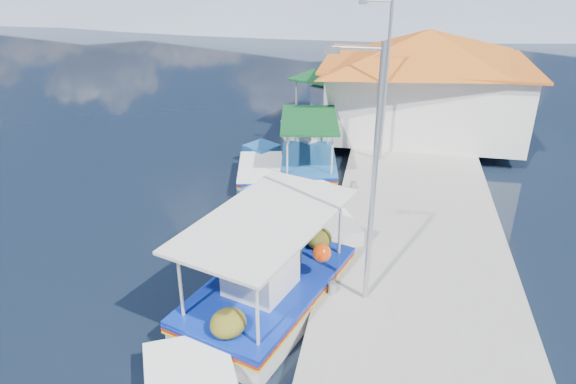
# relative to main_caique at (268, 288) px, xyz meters

# --- Properties ---
(ground) EXTENTS (160.00, 160.00, 0.00)m
(ground) POSITION_rel_main_caique_xyz_m (-2.25, -1.84, -0.55)
(ground) COLOR black
(ground) RESTS_ON ground
(quay) EXTENTS (5.00, 44.00, 0.50)m
(quay) POSITION_rel_main_caique_xyz_m (3.65, 4.16, -0.30)
(quay) COLOR gray
(quay) RESTS_ON ground
(bollards) EXTENTS (0.20, 17.20, 0.30)m
(bollards) POSITION_rel_main_caique_xyz_m (1.55, 3.41, 0.10)
(bollards) COLOR #A5A8AD
(bollards) RESTS_ON quay
(main_caique) EXTENTS (4.21, 8.20, 2.84)m
(main_caique) POSITION_rel_main_caique_xyz_m (0.00, 0.00, 0.00)
(main_caique) COLOR white
(main_caique) RESTS_ON ground
(caique_green_canopy) EXTENTS (2.76, 6.68, 2.53)m
(caique_green_canopy) POSITION_rel_main_caique_xyz_m (-0.30, 8.29, -0.17)
(caique_green_canopy) COLOR white
(caique_green_canopy) RESTS_ON ground
(caique_blue_hull) EXTENTS (2.38, 5.33, 0.97)m
(caique_blue_hull) POSITION_rel_main_caique_xyz_m (-1.96, 7.33, -0.28)
(caique_blue_hull) COLOR #174E8D
(caique_blue_hull) RESTS_ON ground
(caique_far) EXTENTS (4.24, 7.41, 2.80)m
(caique_far) POSITION_rel_main_caique_xyz_m (-0.26, 14.86, -0.03)
(caique_far) COLOR white
(caique_far) RESTS_ON ground
(harbor_building) EXTENTS (10.49, 10.49, 4.40)m
(harbor_building) POSITION_rel_main_caique_xyz_m (3.94, 13.16, 2.23)
(harbor_building) COLOR silver
(harbor_building) RESTS_ON quay
(lamp_post_near) EXTENTS (1.21, 0.14, 6.00)m
(lamp_post_near) POSITION_rel_main_caique_xyz_m (2.26, 0.16, 3.31)
(lamp_post_near) COLOR #A5A8AD
(lamp_post_near) RESTS_ON quay
(lamp_post_far) EXTENTS (1.21, 0.14, 6.00)m
(lamp_post_far) POSITION_rel_main_caique_xyz_m (2.26, 9.16, 3.31)
(lamp_post_far) COLOR #A5A8AD
(lamp_post_far) RESTS_ON quay
(mountain_ridge) EXTENTS (171.40, 96.00, 5.50)m
(mountain_ridge) POSITION_rel_main_caique_xyz_m (4.29, 54.16, 1.49)
(mountain_ridge) COLOR gray
(mountain_ridge) RESTS_ON ground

